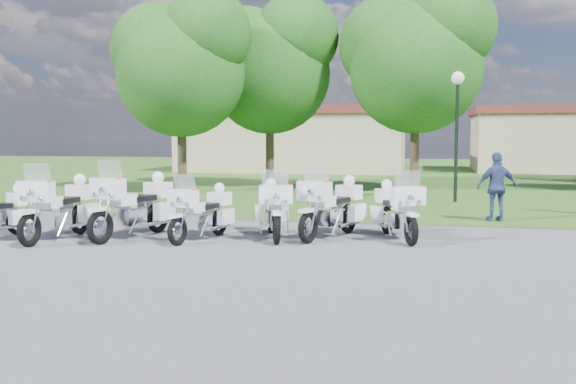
% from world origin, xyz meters
% --- Properties ---
extents(ground, '(100.00, 100.00, 0.00)m').
position_xyz_m(ground, '(0.00, 0.00, 0.00)').
color(ground, '#4C4C50').
rests_on(ground, ground).
extents(grass_lawn, '(100.00, 48.00, 0.01)m').
position_xyz_m(grass_lawn, '(0.00, 27.00, 0.00)').
color(grass_lawn, '#2B5D1D').
rests_on(grass_lawn, ground).
extents(motorcycle_1, '(0.90, 2.53, 1.70)m').
position_xyz_m(motorcycle_1, '(-5.55, -0.80, 0.71)').
color(motorcycle_1, black).
rests_on(motorcycle_1, ground).
extents(motorcycle_2, '(1.30, 2.55, 1.75)m').
position_xyz_m(motorcycle_2, '(-4.05, -0.24, 0.73)').
color(motorcycle_2, black).
rests_on(motorcycle_2, ground).
extents(motorcycle_3, '(1.07, 2.13, 1.46)m').
position_xyz_m(motorcycle_3, '(-2.48, -0.21, 0.61)').
color(motorcycle_3, black).
rests_on(motorcycle_3, ground).
extents(motorcycle_4, '(1.20, 2.25, 1.56)m').
position_xyz_m(motorcycle_4, '(-1.04, 0.38, 0.65)').
color(motorcycle_4, black).
rests_on(motorcycle_4, ground).
extents(motorcycle_5, '(1.38, 2.34, 1.66)m').
position_xyz_m(motorcycle_5, '(0.26, 0.68, 0.69)').
color(motorcycle_5, black).
rests_on(motorcycle_5, ground).
extents(motorcycle_6, '(1.26, 2.20, 1.55)m').
position_xyz_m(motorcycle_6, '(1.67, 0.74, 0.65)').
color(motorcycle_6, black).
rests_on(motorcycle_6, ground).
extents(lamp_post, '(0.44, 0.44, 4.42)m').
position_xyz_m(lamp_post, '(3.33, 9.10, 3.32)').
color(lamp_post, black).
rests_on(lamp_post, ground).
extents(tree_0, '(5.92, 5.06, 7.90)m').
position_xyz_m(tree_0, '(-7.22, 10.75, 5.23)').
color(tree_0, '#38281C').
rests_on(tree_0, ground).
extents(tree_1, '(6.27, 5.35, 8.36)m').
position_xyz_m(tree_1, '(-4.49, 14.39, 5.53)').
color(tree_1, '#38281C').
rests_on(tree_1, ground).
extents(tree_2, '(6.29, 5.36, 8.38)m').
position_xyz_m(tree_2, '(1.84, 13.36, 5.55)').
color(tree_2, '#38281C').
rests_on(tree_2, ground).
extents(building_west, '(14.56, 8.32, 4.10)m').
position_xyz_m(building_west, '(-6.00, 28.00, 2.07)').
color(building_west, tan).
rests_on(building_west, ground).
extents(building_east, '(11.44, 7.28, 4.10)m').
position_xyz_m(building_east, '(11.00, 30.00, 2.07)').
color(building_east, tan).
rests_on(building_east, ground).
extents(bystander_c, '(1.15, 0.72, 1.82)m').
position_xyz_m(bystander_c, '(4.15, 4.24, 0.91)').
color(bystander_c, '#32467A').
rests_on(bystander_c, ground).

